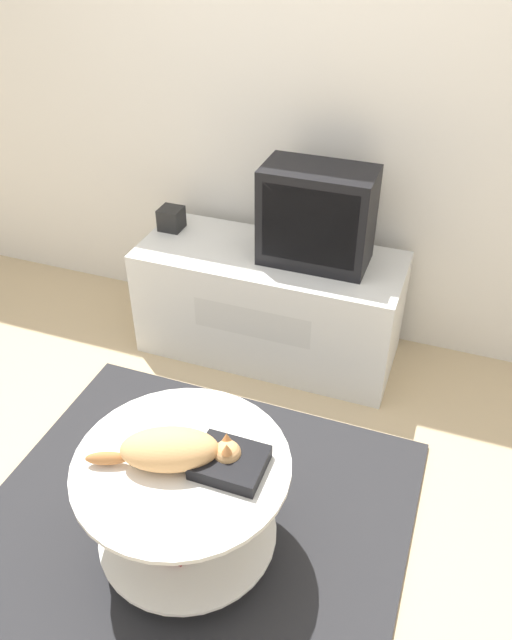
{
  "coord_description": "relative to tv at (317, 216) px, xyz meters",
  "views": [
    {
      "loc": [
        0.77,
        -1.31,
        2.14
      ],
      "look_at": [
        0.08,
        0.58,
        0.67
      ],
      "focal_mm": 35.0,
      "sensor_mm": 36.0,
      "label": 1
    }
  ],
  "objects": [
    {
      "name": "cat",
      "position": [
        -0.1,
        -1.34,
        -0.24
      ],
      "size": [
        0.5,
        0.27,
        0.14
      ],
      "rotation": [
        0.0,
        0.0,
        0.37
      ],
      "color": "tan",
      "rests_on": "coffee_table"
    },
    {
      "name": "dvd_box",
      "position": [
        0.08,
        -1.29,
        -0.28
      ],
      "size": [
        0.23,
        0.19,
        0.05
      ],
      "color": "black",
      "rests_on": "coffee_table"
    },
    {
      "name": "wall_back",
      "position": [
        -0.13,
        0.33,
        0.47
      ],
      "size": [
        8.0,
        0.05,
        2.6
      ],
      "color": "silver",
      "rests_on": "ground_plane"
    },
    {
      "name": "ground_plane",
      "position": [
        -0.13,
        -1.25,
        -0.83
      ],
      "size": [
        12.0,
        12.0,
        0.0
      ],
      "primitive_type": "plane",
      "color": "tan"
    },
    {
      "name": "tv_stand",
      "position": [
        -0.22,
        -0.02,
        -0.53
      ],
      "size": [
        1.33,
        0.54,
        0.59
      ],
      "color": "silver",
      "rests_on": "ground_plane"
    },
    {
      "name": "tv",
      "position": [
        0.0,
        0.0,
        0.0
      ],
      "size": [
        0.52,
        0.29,
        0.47
      ],
      "color": "black",
      "rests_on": "tv_stand"
    },
    {
      "name": "speaker",
      "position": [
        -0.8,
        0.06,
        -0.18
      ],
      "size": [
        0.12,
        0.12,
        0.12
      ],
      "color": "black",
      "rests_on": "tv_stand"
    },
    {
      "name": "coffee_table",
      "position": [
        -0.08,
        -1.32,
        -0.5
      ],
      "size": [
        0.75,
        0.75,
        0.5
      ],
      "color": "#B2B2B7",
      "rests_on": "rug"
    },
    {
      "name": "rug",
      "position": [
        -0.13,
        -1.25,
        -0.82
      ],
      "size": [
        1.67,
        1.59,
        0.02
      ],
      "color": "#28282B",
      "rests_on": "ground_plane"
    }
  ]
}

